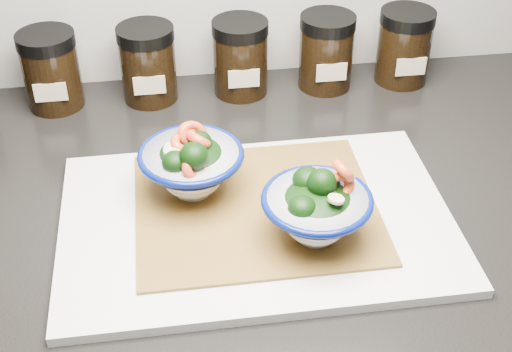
{
  "coord_description": "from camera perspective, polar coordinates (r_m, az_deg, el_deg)",
  "views": [
    {
      "loc": [
        0.04,
        0.76,
        1.45
      ],
      "look_at": [
        0.13,
        1.4,
        0.96
      ],
      "focal_mm": 50.0,
      "sensor_mm": 36.0,
      "label": 1
    }
  ],
  "objects": [
    {
      "name": "countertop",
      "position": [
        0.89,
        -8.75,
        -2.76
      ],
      "size": [
        3.5,
        0.6,
        0.04
      ],
      "primitive_type": "cube",
      "color": "black",
      "rests_on": "cabinet"
    },
    {
      "name": "spice_jar_b",
      "position": [
        1.06,
        -16.07,
        8.14
      ],
      "size": [
        0.08,
        0.08,
        0.11
      ],
      "color": "black",
      "rests_on": "countertop"
    },
    {
      "name": "spice_jar_d",
      "position": [
        1.06,
        -1.26,
        9.47
      ],
      "size": [
        0.08,
        0.08,
        0.11
      ],
      "color": "black",
      "rests_on": "countertop"
    },
    {
      "name": "bowl_left",
      "position": [
        0.84,
        -5.18,
        0.89
      ],
      "size": [
        0.13,
        0.13,
        0.09
      ],
      "rotation": [
        0.0,
        0.0,
        0.02
      ],
      "color": "white",
      "rests_on": "bamboo_mat"
    },
    {
      "name": "bamboo_mat",
      "position": [
        0.83,
        0.0,
        -2.52
      ],
      "size": [
        0.28,
        0.24,
        0.0
      ],
      "primitive_type": "cube",
      "color": "olive",
      "rests_on": "cutting_board"
    },
    {
      "name": "spice_jar_f",
      "position": [
        1.11,
        11.77,
        10.13
      ],
      "size": [
        0.08,
        0.08,
        0.11
      ],
      "color": "black",
      "rests_on": "countertop"
    },
    {
      "name": "spice_jar_e",
      "position": [
        1.08,
        5.64,
        9.88
      ],
      "size": [
        0.08,
        0.08,
        0.11
      ],
      "color": "black",
      "rests_on": "countertop"
    },
    {
      "name": "bowl_right",
      "position": [
        0.77,
        4.9,
        -2.59
      ],
      "size": [
        0.12,
        0.12,
        0.1
      ],
      "rotation": [
        0.0,
        0.0,
        0.18
      ],
      "color": "white",
      "rests_on": "bamboo_mat"
    },
    {
      "name": "cutting_board",
      "position": [
        0.83,
        0.04,
        -3.62
      ],
      "size": [
        0.45,
        0.3,
        0.01
      ],
      "primitive_type": "cube",
      "color": "silver",
      "rests_on": "countertop"
    },
    {
      "name": "spice_jar_c",
      "position": [
        1.05,
        -8.64,
        8.89
      ],
      "size": [
        0.08,
        0.08,
        0.11
      ],
      "color": "black",
      "rests_on": "countertop"
    }
  ]
}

